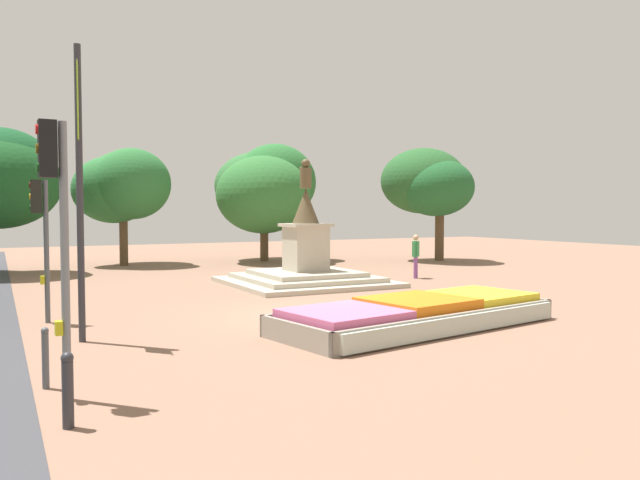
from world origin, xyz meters
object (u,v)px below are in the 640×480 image
statue_monument (306,265)px  kerb_bollard_south (68,388)px  traffic_light_near_crossing (56,210)px  flower_planter (420,314)px  traffic_light_mid_block (41,224)px  pedestrian_crossing_plaza (416,253)px  kerb_bollard_mid_a (45,357)px  banner_pole (80,186)px

statue_monument → kerb_bollard_south: 15.54m
statue_monument → traffic_light_near_crossing: (-9.39, -11.10, 2.00)m
flower_planter → traffic_light_mid_block: size_ratio=2.14×
statue_monument → kerb_bollard_south: (-9.40, -12.38, -0.22)m
flower_planter → pedestrian_crossing_plaza: 10.70m
pedestrian_crossing_plaza → kerb_bollard_mid_a: bearing=-144.8°
statue_monument → pedestrian_crossing_plaza: size_ratio=3.14×
traffic_light_mid_block → traffic_light_near_crossing: bearing=-91.7°
traffic_light_near_crossing → banner_pole: banner_pole is taller
traffic_light_near_crossing → pedestrian_crossing_plaza: (14.21, 10.87, -1.71)m
flower_planter → statue_monument: statue_monument is taller
traffic_light_near_crossing → kerb_bollard_mid_a: traffic_light_near_crossing is taller
kerb_bollard_mid_a → banner_pole: bearing=74.7°
flower_planter → pedestrian_crossing_plaza: (6.23, 8.67, 0.72)m
statue_monument → traffic_light_mid_block: bearing=-155.2°
traffic_light_mid_block → kerb_bollard_mid_a: traffic_light_mid_block is taller
kerb_bollard_south → statue_monument: bearing=52.8°
statue_monument → traffic_light_mid_block: (-9.19, -4.24, 1.67)m
banner_pole → kerb_bollard_mid_a: bearing=-105.3°
traffic_light_near_crossing → banner_pole: (0.78, 4.10, 0.50)m
statue_monument → traffic_light_mid_block: size_ratio=1.59×
kerb_bollard_south → traffic_light_near_crossing: bearing=89.5°
banner_pole → traffic_light_mid_block: bearing=101.8°
statue_monument → kerb_bollard_south: size_ratio=5.71×
traffic_light_mid_block → kerb_bollard_south: size_ratio=3.58×
pedestrian_crossing_plaza → traffic_light_near_crossing: bearing=-142.6°
kerb_bollard_mid_a → statue_monument: bearing=47.4°
banner_pole → pedestrian_crossing_plaza: (13.44, 6.78, -2.21)m
pedestrian_crossing_plaza → statue_monument: bearing=177.3°
banner_pole → kerb_bollard_south: (-0.79, -5.37, -2.73)m
statue_monument → traffic_light_mid_block: 10.26m
flower_planter → pedestrian_crossing_plaza: size_ratio=4.21×
pedestrian_crossing_plaza → kerb_bollard_mid_a: pedestrian_crossing_plaza is taller
pedestrian_crossing_plaza → kerb_bollard_mid_a: 17.57m
statue_monument → banner_pole: size_ratio=0.90×
traffic_light_mid_block → banner_pole: (0.58, -2.76, 0.84)m
traffic_light_near_crossing → traffic_light_mid_block: bearing=88.3°
traffic_light_near_crossing → pedestrian_crossing_plaza: size_ratio=2.27×
kerb_bollard_mid_a → pedestrian_crossing_plaza: bearing=35.2°
kerb_bollard_south → flower_planter: bearing=23.5°
banner_pole → kerb_bollard_mid_a: size_ratio=6.44×
flower_planter → traffic_light_near_crossing: bearing=-164.5°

